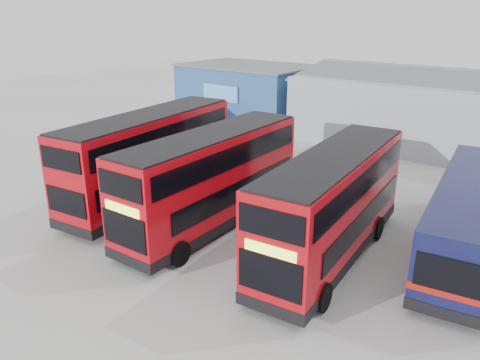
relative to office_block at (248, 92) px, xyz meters
The scene contains 7 objects.
ground_plane 22.94m from the office_block, 52.11° to the right, with size 120.00×120.00×0.00m, color #A3A49E.
office_block is the anchor object (origin of this frame).
double_decker_left 21.76m from the office_block, 66.38° to the right, with size 4.41×11.72×4.85m.
double_decker_centre 24.36m from the office_block, 56.42° to the right, with size 3.28×11.12×4.65m.
double_decker_right 27.51m from the office_block, 45.16° to the right, with size 3.85×11.05×4.58m.
single_decker_blue 28.51m from the office_block, 33.15° to the right, with size 4.51×12.25×3.25m.
panel_van 6.87m from the office_block, 94.52° to the right, with size 2.82×5.07×2.10m.
Camera 1 is at (13.46, -17.71, 9.89)m, focal length 35.00 mm.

